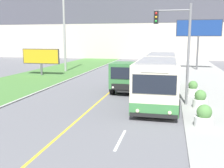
{
  "coord_description": "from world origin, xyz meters",
  "views": [
    {
      "loc": [
        4.75,
        -2.67,
        4.3
      ],
      "look_at": [
        1.1,
        13.48,
        1.4
      ],
      "focal_mm": 42.0,
      "sensor_mm": 36.0,
      "label": 1
    }
  ],
  "objects": [
    {
      "name": "traffic_light_mast",
      "position": [
        5.18,
        14.4,
        4.04
      ],
      "size": [
        2.28,
        0.32,
        6.39
      ],
      "color": "slate",
      "rests_on": "ground_plane"
    },
    {
      "name": "utility_pole_far",
      "position": [
        -8.75,
        29.34,
        5.94
      ],
      "size": [
        1.8,
        0.28,
        11.77
      ],
      "color": "#9E9E99",
      "rests_on": "ground_plane"
    },
    {
      "name": "apartment_block_background",
      "position": [
        0.0,
        55.09,
        10.46
      ],
      "size": [
        80.0,
        8.04,
        20.91
      ],
      "color": "beige",
      "rests_on": "ground_plane"
    },
    {
      "name": "planter_round_near",
      "position": [
        6.4,
        10.17,
        0.56
      ],
      "size": [
        0.9,
        0.9,
        1.09
      ],
      "color": "silver",
      "rests_on": "sidewalk_right"
    },
    {
      "name": "billboard_small",
      "position": [
        -10.12,
        25.4,
        2.15
      ],
      "size": [
        4.54,
        0.24,
        3.09
      ],
      "color": "#59595B",
      "rests_on": "ground_plane"
    },
    {
      "name": "planter_round_third",
      "position": [
        6.41,
        17.34,
        0.57
      ],
      "size": [
        0.84,
        0.84,
        1.11
      ],
      "color": "silver",
      "rests_on": "sidewalk_right"
    },
    {
      "name": "billboard_large",
      "position": [
        8.19,
        34.51,
        5.36
      ],
      "size": [
        5.86,
        0.24,
        6.75
      ],
      "color": "#59595B",
      "rests_on": "ground_plane"
    },
    {
      "name": "dump_truck",
      "position": [
        1.43,
        17.93,
        1.23
      ],
      "size": [
        2.44,
        6.21,
        2.45
      ],
      "color": "black",
      "rests_on": "ground_plane"
    },
    {
      "name": "planter_round_second",
      "position": [
        6.58,
        13.75,
        0.58
      ],
      "size": [
        0.88,
        0.88,
        1.12
      ],
      "color": "silver",
      "rests_on": "sidewalk_right"
    },
    {
      "name": "city_bus",
      "position": [
        3.96,
        16.6,
        1.53
      ],
      "size": [
        2.67,
        12.44,
        3.01
      ],
      "color": "beige",
      "rests_on": "ground_plane"
    }
  ]
}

